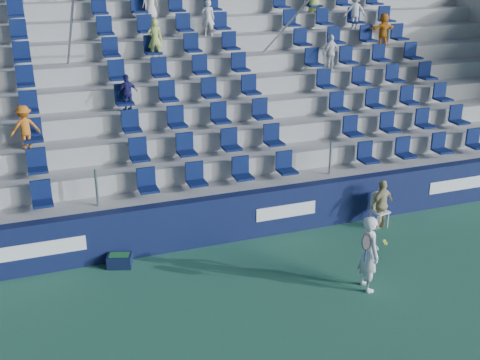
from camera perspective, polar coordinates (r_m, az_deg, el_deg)
name	(u,v)px	position (r m, az deg, el deg)	size (l,w,h in m)	color
ground	(279,307)	(12.42, 3.69, -11.89)	(70.00, 70.00, 0.00)	#2B654A
sponsor_wall	(227,218)	(14.70, -1.20, -3.64)	(24.00, 0.32, 1.20)	#11183E
grandstand	(173,108)	(18.82, -6.36, 6.78)	(24.00, 8.17, 6.63)	#A0A09B
tennis_player	(369,253)	(12.86, 12.13, -6.79)	(0.69, 0.66, 1.67)	white
line_judge_chair	(378,207)	(15.95, 12.97, -2.47)	(0.47, 0.49, 0.91)	white
line_judge	(382,204)	(15.79, 13.29, -2.22)	(0.76, 0.32, 1.30)	tan
ball_bin	(120,260)	(13.98, -11.35, -7.45)	(0.63, 0.51, 0.31)	#0D1632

